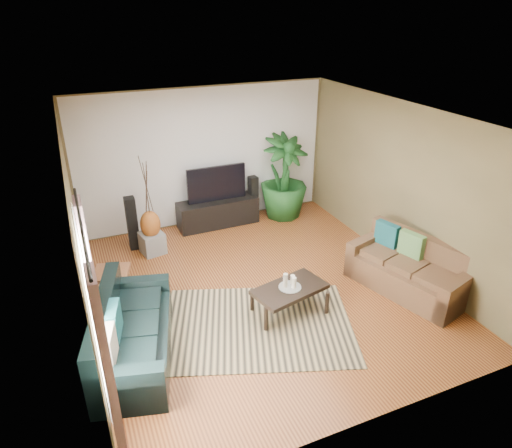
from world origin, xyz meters
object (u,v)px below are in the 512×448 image
tv_stand (218,212)px  speaker_left (132,223)px  coffee_table (289,300)px  speaker_right (253,197)px  side_table (113,286)px  sofa_left (134,329)px  sofa_right (408,266)px  pedestal (152,243)px  television (216,183)px  potted_plant (284,177)px  vase (150,224)px

tv_stand → speaker_left: speaker_left is taller
coffee_table → speaker_right: (0.77, 3.20, 0.24)m
speaker_right → side_table: (-3.06, -1.92, -0.19)m
sofa_left → sofa_right: 4.12m
sofa_left → pedestal: size_ratio=5.03×
television → potted_plant: (1.39, -0.14, -0.02)m
coffee_table → speaker_left: 3.34m
speaker_right → potted_plant: (0.61, -0.16, 0.41)m
coffee_table → side_table: size_ratio=1.99×
sofa_left → television: television is taller
sofa_right → tv_stand: 3.88m
potted_plant → pedestal: size_ratio=4.45×
tv_stand → potted_plant: size_ratio=0.93×
coffee_table → side_table: bearing=137.4°
tv_stand → pedestal: size_ratio=4.15×
coffee_table → tv_stand: bearing=76.6°
sofa_left → pedestal: 2.71m
speaker_right → vase: speaker_right is taller
tv_stand → vase: 1.61m
tv_stand → speaker_right: size_ratio=1.78×
coffee_table → potted_plant: (1.38, 3.04, 0.65)m
coffee_table → speaker_right: size_ratio=1.15×
vase → side_table: 1.54m
television → side_table: television is taller
tv_stand → speaker_left: bearing=-170.6°
sofa_left → side_table: sofa_left is taller
sofa_right → television: television is taller
coffee_table → television: size_ratio=0.88×
pedestal → coffee_table: bearing=-60.0°
speaker_left → speaker_right: 2.53m
speaker_left → pedestal: size_ratio=2.57×
side_table → speaker_left: bearing=70.3°
speaker_right → side_table: bearing=-153.3°
television → pedestal: television is taller
pedestal → potted_plant: bearing=10.2°
tv_stand → vase: (-1.45, -0.63, 0.30)m
sofa_right → coffee_table: size_ratio=1.73×
sofa_left → speaker_left: 2.95m
sofa_left → sofa_right: same height
speaker_right → sofa_right: bearing=-76.7°
speaker_left → speaker_right: (2.50, 0.36, -0.04)m
tv_stand → speaker_left: size_ratio=1.62×
potted_plant → pedestal: (-2.84, -0.51, -0.67)m
sofa_right → tv_stand: sofa_right is taller
sofa_right → potted_plant: size_ratio=1.05×
sofa_left → potted_plant: bearing=-34.3°
speaker_left → television: bearing=10.7°
coffee_table → side_table: (-2.29, 1.28, 0.05)m
coffee_table → pedestal: 2.92m
sofa_right → vase: bearing=-145.1°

